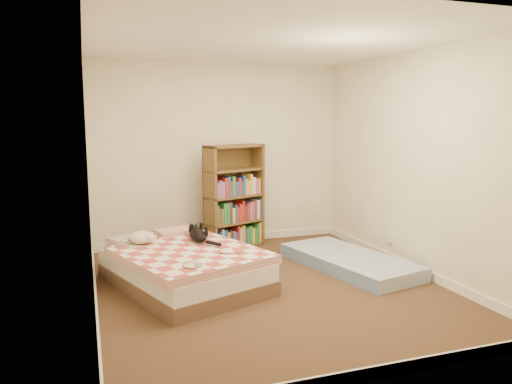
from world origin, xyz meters
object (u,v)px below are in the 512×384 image
object	(u,v)px
white_dog	(142,237)
floor_mattress	(349,261)
black_cat	(198,234)
bed	(183,266)
bookshelf	(234,209)

from	to	relation	value
white_dog	floor_mattress	bearing A→B (deg)	-2.49
black_cat	floor_mattress	bearing A→B (deg)	-9.19
black_cat	white_dog	world-z (taller)	black_cat
floor_mattress	black_cat	world-z (taller)	black_cat
white_dog	black_cat	bearing A→B (deg)	-0.27
bed	bookshelf	bearing A→B (deg)	35.26
bookshelf	white_dog	world-z (taller)	bookshelf
bookshelf	floor_mattress	world-z (taller)	bookshelf
bed	floor_mattress	world-z (taller)	bed
bed	white_dog	bearing A→B (deg)	121.89
floor_mattress	black_cat	distance (m)	1.82
bookshelf	floor_mattress	bearing A→B (deg)	-74.43
bed	bookshelf	world-z (taller)	bookshelf
white_dog	bookshelf	bearing A→B (deg)	43.31
bed	bookshelf	xyz separation A→B (m)	(0.96, 1.36, 0.32)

